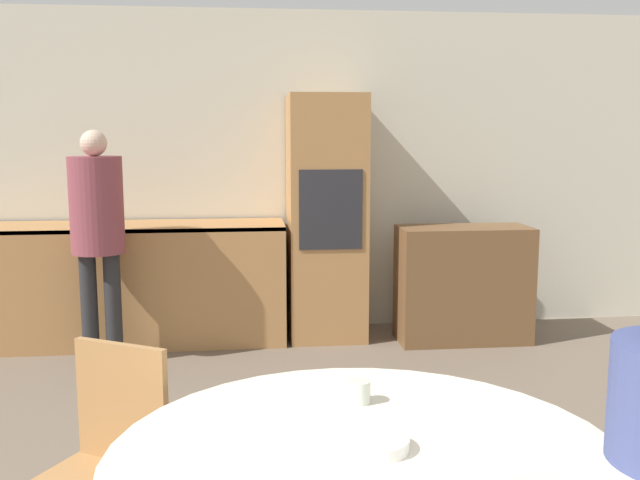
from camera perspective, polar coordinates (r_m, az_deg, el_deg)
name	(u,v)px	position (r m, az deg, el deg)	size (l,w,h in m)	color
wall_back	(291,173)	(5.90, -2.30, 5.41)	(7.06, 0.05, 2.60)	beige
kitchen_counter	(117,282)	(5.74, -15.95, -3.27)	(2.59, 0.60, 0.93)	#AD7A47
oven_unit	(326,218)	(5.62, 0.50, 1.79)	(0.60, 0.59, 1.92)	#AD7A47
sideboard	(463,284)	(5.70, 11.37, -3.47)	(1.02, 0.45, 0.91)	brown
chair_far_left	(106,459)	(2.70, -16.75, -16.40)	(0.55, 0.55, 0.89)	#AD7A47
person_standing	(97,222)	(5.15, -17.39, 1.40)	(0.36, 0.36, 1.65)	#262628
cup	(359,392)	(2.40, 3.17, -12.04)	(0.07, 0.07, 0.08)	silver
bowl_near	(376,443)	(2.08, 4.50, -15.92)	(0.19, 0.19, 0.04)	white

